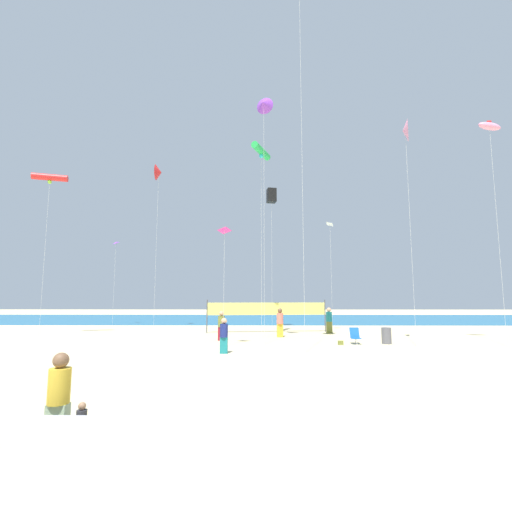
{
  "coord_description": "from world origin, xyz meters",
  "views": [
    {
      "loc": [
        0.32,
        -14.59,
        2.58
      ],
      "look_at": [
        0.06,
        10.55,
        5.53
      ],
      "focal_mm": 24.71,
      "sensor_mm": 36.0,
      "label": 1
    }
  ],
  "objects_px": {
    "mother_figure": "(59,396)",
    "kite_violet_diamond": "(116,244)",
    "beachgoer_navy_shirt": "(224,334)",
    "beach_handbag": "(341,343)",
    "kite_black_box": "(271,196)",
    "kite_red_tube": "(50,178)",
    "kite_magenta_diamond": "(224,230)",
    "toddler_figure": "(81,424)",
    "beachgoer_teal_shirt": "(329,319)",
    "kite_red_delta": "(159,173)",
    "kite_pink_inflatable": "(489,127)",
    "trash_barrel": "(386,336)",
    "kite_green_tube": "(261,152)",
    "beachgoer_coral_shirt": "(280,322)",
    "kite_white_diamond": "(330,225)",
    "folding_beach_chair": "(355,335)",
    "kite_pink_delta": "(405,131)",
    "kite_violet_delta": "(264,105)",
    "volleyball_net": "(267,310)",
    "beachgoer_olive_shirt": "(221,325)"
  },
  "relations": [
    {
      "from": "beachgoer_teal_shirt",
      "to": "kite_white_diamond",
      "type": "bearing_deg",
      "value": 170.15
    },
    {
      "from": "kite_white_diamond",
      "to": "kite_violet_delta",
      "type": "xyz_separation_m",
      "value": [
        -5.18,
        -6.95,
        5.87
      ]
    },
    {
      "from": "beachgoer_teal_shirt",
      "to": "beach_handbag",
      "type": "relative_size",
      "value": 6.53
    },
    {
      "from": "mother_figure",
      "to": "kite_violet_diamond",
      "type": "bearing_deg",
      "value": 106.07
    },
    {
      "from": "mother_figure",
      "to": "beachgoer_teal_shirt",
      "type": "height_order",
      "value": "beachgoer_teal_shirt"
    },
    {
      "from": "kite_black_box",
      "to": "kite_red_delta",
      "type": "bearing_deg",
      "value": 179.58
    },
    {
      "from": "toddler_figure",
      "to": "beachgoer_teal_shirt",
      "type": "bearing_deg",
      "value": 46.28
    },
    {
      "from": "folding_beach_chair",
      "to": "kite_magenta_diamond",
      "type": "distance_m",
      "value": 9.29
    },
    {
      "from": "beachgoer_coral_shirt",
      "to": "kite_white_diamond",
      "type": "xyz_separation_m",
      "value": [
        4.11,
        3.28,
        7.09
      ]
    },
    {
      "from": "beachgoer_teal_shirt",
      "to": "kite_red_tube",
      "type": "bearing_deg",
      "value": -65.9
    },
    {
      "from": "kite_green_tube",
      "to": "kite_violet_delta",
      "type": "height_order",
      "value": "kite_violet_delta"
    },
    {
      "from": "volleyball_net",
      "to": "kite_violet_delta",
      "type": "xyz_separation_m",
      "value": [
        -0.29,
        -6.74,
        12.31
      ]
    },
    {
      "from": "kite_black_box",
      "to": "kite_red_tube",
      "type": "relative_size",
      "value": 1.07
    },
    {
      "from": "kite_magenta_diamond",
      "to": "kite_pink_delta",
      "type": "distance_m",
      "value": 11.69
    },
    {
      "from": "mother_figure",
      "to": "trash_barrel",
      "type": "distance_m",
      "value": 17.33
    },
    {
      "from": "beachgoer_olive_shirt",
      "to": "kite_white_diamond",
      "type": "xyz_separation_m",
      "value": [
        7.76,
        5.13,
        7.15
      ]
    },
    {
      "from": "mother_figure",
      "to": "kite_magenta_diamond",
      "type": "bearing_deg",
      "value": 77.47
    },
    {
      "from": "beachgoer_coral_shirt",
      "to": "trash_barrel",
      "type": "distance_m",
      "value": 6.64
    },
    {
      "from": "beachgoer_navy_shirt",
      "to": "volleyball_net",
      "type": "xyz_separation_m",
      "value": [
        2.22,
        9.83,
        0.78
      ]
    },
    {
      "from": "toddler_figure",
      "to": "beachgoer_navy_shirt",
      "type": "relative_size",
      "value": 0.47
    },
    {
      "from": "kite_magenta_diamond",
      "to": "kite_violet_diamond",
      "type": "bearing_deg",
      "value": 129.41
    },
    {
      "from": "kite_pink_inflatable",
      "to": "beachgoer_coral_shirt",
      "type": "bearing_deg",
      "value": 160.7
    },
    {
      "from": "kite_red_delta",
      "to": "kite_pink_delta",
      "type": "height_order",
      "value": "kite_red_delta"
    },
    {
      "from": "trash_barrel",
      "to": "beach_handbag",
      "type": "height_order",
      "value": "trash_barrel"
    },
    {
      "from": "kite_red_tube",
      "to": "kite_pink_delta",
      "type": "bearing_deg",
      "value": -10.14
    },
    {
      "from": "beachgoer_coral_shirt",
      "to": "kite_black_box",
      "type": "relative_size",
      "value": 0.16
    },
    {
      "from": "kite_red_tube",
      "to": "kite_violet_diamond",
      "type": "xyz_separation_m",
      "value": [
        0.63,
        9.83,
        -3.05
      ]
    },
    {
      "from": "kite_pink_delta",
      "to": "kite_violet_delta",
      "type": "relative_size",
      "value": 0.87
    },
    {
      "from": "kite_black_box",
      "to": "kite_red_delta",
      "type": "height_order",
      "value": "kite_red_delta"
    },
    {
      "from": "kite_black_box",
      "to": "kite_white_diamond",
      "type": "relative_size",
      "value": 1.39
    },
    {
      "from": "mother_figure",
      "to": "kite_black_box",
      "type": "distance_m",
      "value": 25.07
    },
    {
      "from": "beachgoer_navy_shirt",
      "to": "trash_barrel",
      "type": "relative_size",
      "value": 1.81
    },
    {
      "from": "kite_red_tube",
      "to": "kite_white_diamond",
      "type": "distance_m",
      "value": 20.23
    },
    {
      "from": "mother_figure",
      "to": "kite_white_diamond",
      "type": "distance_m",
      "value": 23.32
    },
    {
      "from": "kite_green_tube",
      "to": "kite_white_diamond",
      "type": "distance_m",
      "value": 7.83
    },
    {
      "from": "kite_green_tube",
      "to": "beachgoer_teal_shirt",
      "type": "bearing_deg",
      "value": 30.66
    },
    {
      "from": "kite_red_delta",
      "to": "kite_green_tube",
      "type": "height_order",
      "value": "kite_red_delta"
    },
    {
      "from": "beachgoer_teal_shirt",
      "to": "beach_handbag",
      "type": "xyz_separation_m",
      "value": [
        -0.59,
        -6.11,
        -0.87
      ]
    },
    {
      "from": "beachgoer_navy_shirt",
      "to": "kite_pink_inflatable",
      "type": "relative_size",
      "value": 0.13
    },
    {
      "from": "kite_pink_delta",
      "to": "kite_violet_delta",
      "type": "bearing_deg",
      "value": 175.17
    },
    {
      "from": "mother_figure",
      "to": "kite_magenta_diamond",
      "type": "xyz_separation_m",
      "value": [
        1.64,
        12.17,
        5.28
      ]
    },
    {
      "from": "kite_pink_inflatable",
      "to": "kite_violet_diamond",
      "type": "bearing_deg",
      "value": 153.01
    },
    {
      "from": "kite_magenta_diamond",
      "to": "kite_green_tube",
      "type": "relative_size",
      "value": 0.5
    },
    {
      "from": "kite_black_box",
      "to": "kite_green_tube",
      "type": "bearing_deg",
      "value": -98.48
    },
    {
      "from": "beachgoer_coral_shirt",
      "to": "trash_barrel",
      "type": "bearing_deg",
      "value": 122.32
    },
    {
      "from": "toddler_figure",
      "to": "beach_handbag",
      "type": "xyz_separation_m",
      "value": [
        7.5,
        13.3,
        -0.3
      ]
    },
    {
      "from": "beachgoer_navy_shirt",
      "to": "beach_handbag",
      "type": "height_order",
      "value": "beachgoer_navy_shirt"
    },
    {
      "from": "beach_handbag",
      "to": "kite_black_box",
      "type": "distance_m",
      "value": 14.69
    },
    {
      "from": "beachgoer_teal_shirt",
      "to": "kite_white_diamond",
      "type": "height_order",
      "value": "kite_white_diamond"
    },
    {
      "from": "trash_barrel",
      "to": "kite_magenta_diamond",
      "type": "bearing_deg",
      "value": -170.31
    }
  ]
}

